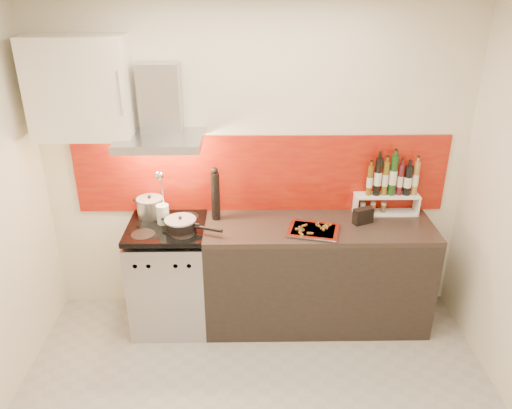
{
  "coord_description": "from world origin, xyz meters",
  "views": [
    {
      "loc": [
        -0.05,
        -2.37,
        2.68
      ],
      "look_at": [
        0.0,
        0.95,
        1.15
      ],
      "focal_mm": 35.0,
      "sensor_mm": 36.0,
      "label": 1
    }
  ],
  "objects_px": {
    "stock_pot": "(150,207)",
    "range_stove": "(170,276)",
    "saute_pan": "(182,224)",
    "baking_tray": "(313,230)",
    "counter": "(317,274)",
    "pepper_mill": "(215,194)"
  },
  "relations": [
    {
      "from": "range_stove",
      "to": "stock_pot",
      "type": "relative_size",
      "value": 4.28
    },
    {
      "from": "saute_pan",
      "to": "pepper_mill",
      "type": "relative_size",
      "value": 1.02
    },
    {
      "from": "saute_pan",
      "to": "baking_tray",
      "type": "xyz_separation_m",
      "value": [
        1.01,
        -0.04,
        -0.04
      ]
    },
    {
      "from": "range_stove",
      "to": "stock_pot",
      "type": "xyz_separation_m",
      "value": [
        -0.14,
        0.17,
        0.55
      ]
    },
    {
      "from": "counter",
      "to": "stock_pot",
      "type": "distance_m",
      "value": 1.46
    },
    {
      "from": "counter",
      "to": "stock_pot",
      "type": "height_order",
      "value": "stock_pot"
    },
    {
      "from": "range_stove",
      "to": "pepper_mill",
      "type": "bearing_deg",
      "value": 18.44
    },
    {
      "from": "counter",
      "to": "pepper_mill",
      "type": "xyz_separation_m",
      "value": [
        -0.81,
        0.12,
        0.66
      ]
    },
    {
      "from": "stock_pot",
      "to": "baking_tray",
      "type": "relative_size",
      "value": 0.49
    },
    {
      "from": "stock_pot",
      "to": "range_stove",
      "type": "bearing_deg",
      "value": -49.53
    },
    {
      "from": "saute_pan",
      "to": "range_stove",
      "type": "bearing_deg",
      "value": 151.88
    },
    {
      "from": "saute_pan",
      "to": "baking_tray",
      "type": "bearing_deg",
      "value": -2.26
    },
    {
      "from": "counter",
      "to": "saute_pan",
      "type": "distance_m",
      "value": 1.18
    },
    {
      "from": "range_stove",
      "to": "pepper_mill",
      "type": "height_order",
      "value": "pepper_mill"
    },
    {
      "from": "range_stove",
      "to": "counter",
      "type": "xyz_separation_m",
      "value": [
        1.2,
        0.0,
        0.01
      ]
    },
    {
      "from": "pepper_mill",
      "to": "baking_tray",
      "type": "distance_m",
      "value": 0.81
    },
    {
      "from": "range_stove",
      "to": "baking_tray",
      "type": "relative_size",
      "value": 2.08
    },
    {
      "from": "counter",
      "to": "saute_pan",
      "type": "relative_size",
      "value": 4.01
    },
    {
      "from": "range_stove",
      "to": "saute_pan",
      "type": "relative_size",
      "value": 2.03
    },
    {
      "from": "range_stove",
      "to": "saute_pan",
      "type": "xyz_separation_m",
      "value": [
        0.13,
        -0.07,
        0.51
      ]
    },
    {
      "from": "counter",
      "to": "baking_tray",
      "type": "distance_m",
      "value": 0.48
    },
    {
      "from": "counter",
      "to": "pepper_mill",
      "type": "relative_size",
      "value": 4.09
    }
  ]
}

